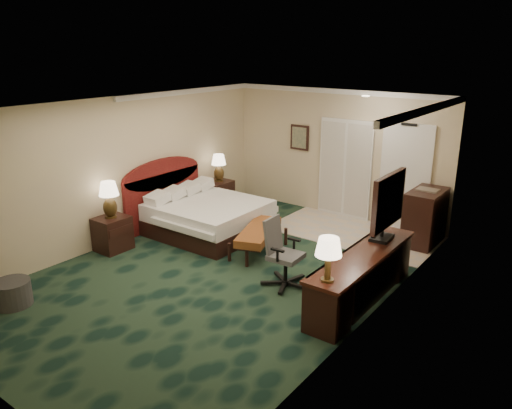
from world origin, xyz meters
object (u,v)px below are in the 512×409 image
Objects in this scene: ottoman at (13,293)px; tv at (383,219)px; lamp_far at (219,168)px; lamp_near at (109,200)px; bed_bench at (259,240)px; desk_chair at (286,253)px; nightstand_far at (217,196)px; minibar at (425,217)px; bed at (209,218)px; desk at (362,277)px; nightstand_near at (113,234)px.

tv is at bearing 43.91° from ottoman.
ottoman is (0.45, -5.07, -0.78)m from lamp_far.
bed_bench is at bearing 33.61° from lamp_near.
lamp_far is 3.95m from desk_chair.
minibar is at bearing 10.30° from nightstand_far.
tv is at bearing -89.82° from minibar.
bed is 3.66m from tv.
bed is 4.10m from minibar.
ottoman is at bearing -141.76° from desk.
desk reaches higher than ottoman.
bed_bench is at bearing -8.53° from bed.
lamp_far is at bearing 89.16° from lamp_near.
nightstand_near is 4.54m from desk.
minibar reaches higher than bed.
tv is at bearing -15.91° from bed_bench.
desk_chair is at bearing -21.69° from bed.
desk_chair reaches higher than bed_bench.
ottoman is 7.02m from minibar.
nightstand_near is 2.21m from ottoman.
desk is (3.60, -0.72, 0.05)m from bed.
bed_bench is (2.18, -1.40, -0.10)m from nightstand_far.
bed reaches higher than ottoman.
ottoman is (0.49, -2.15, -0.13)m from nightstand_near.
lamp_far is 2.70m from bed_bench.
nightstand_near is at bearing -140.24° from minibar.
nightstand_far is at bearing -116.80° from lamp_far.
minibar is at bearing 9.79° from lamp_far.
ottoman is at bearing -135.19° from bed_bench.
nightstand_near is 0.60× the size of minibar.
minibar is at bearing 85.08° from tv.
desk is (2.23, -0.51, 0.13)m from bed_bench.
nightstand_near is at bearing -166.23° from bed_bench.
lamp_near is at bearing -164.95° from tv.
tv is 2.12m from minibar.
lamp_near is at bearing -116.53° from bed.
bed_bench is at bearing 167.05° from desk.
tv is (3.59, -0.05, 0.76)m from bed.
bed_bench is at bearing -135.10° from minibar.
lamp_near is 0.64× the size of minibar.
lamp_far reaches higher than bed_bench.
ottoman is at bearing -137.65° from desk_chair.
desk is 1.19m from desk_chair.
nightstand_far is at bearing -169.70° from minibar.
lamp_far is 0.57× the size of desk_chair.
ottoman is (-1.71, -3.62, -0.05)m from bed_bench.
bed is 3.32× the size of lamp_far.
nightstand_far is 3.93m from desk_chair.
desk_chair is (1.08, -0.77, 0.30)m from bed_bench.
minibar is (-0.01, 2.04, -0.56)m from tv.
bed is 1.44× the size of bed_bench.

